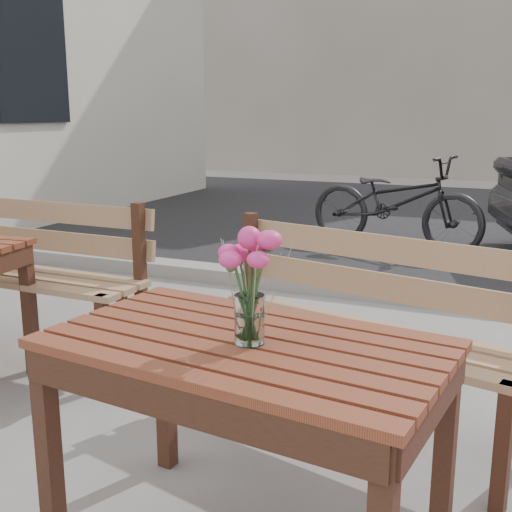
{
  "coord_description": "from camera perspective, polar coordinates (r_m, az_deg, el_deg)",
  "views": [
    {
      "loc": [
        0.66,
        -1.84,
        1.45
      ],
      "look_at": [
        -0.08,
        -0.11,
        1.02
      ],
      "focal_mm": 45.0,
      "sensor_mm": 36.0,
      "label": 1
    }
  ],
  "objects": [
    {
      "name": "street",
      "position": [
        7.08,
        17.27,
        0.68
      ],
      "size": [
        30.0,
        8.12,
        0.12
      ],
      "color": "black",
      "rests_on": "ground"
    },
    {
      "name": "main_table",
      "position": [
        2.04,
        -1.0,
        -10.67
      ],
      "size": [
        1.3,
        0.86,
        0.76
      ],
      "rotation": [
        0.0,
        0.0,
        -0.12
      ],
      "color": "#612919",
      "rests_on": "ground"
    },
    {
      "name": "main_bench",
      "position": [
        2.92,
        9.68,
        -4.63
      ],
      "size": [
        1.61,
        0.81,
        0.96
      ],
      "rotation": [
        0.0,
        0.0,
        -0.24
      ],
      "color": "#9A784F",
      "rests_on": "ground"
    },
    {
      "name": "main_vase",
      "position": [
        1.9,
        -0.59,
        -1.4
      ],
      "size": [
        0.2,
        0.2,
        0.36
      ],
      "color": "white",
      "rests_on": "main_table"
    },
    {
      "name": "second_bench",
      "position": [
        4.06,
        -19.27,
        -0.11
      ],
      "size": [
        1.58,
        0.5,
        0.97
      ],
      "rotation": [
        0.0,
        0.0,
        -0.03
      ],
      "color": "#9A784F",
      "rests_on": "ground"
    },
    {
      "name": "bicycle",
      "position": [
        6.98,
        12.28,
        4.74
      ],
      "size": [
        2.01,
        1.04,
        1.01
      ],
      "primitive_type": "imported",
      "rotation": [
        0.0,
        0.0,
        1.37
      ],
      "color": "black",
      "rests_on": "ground"
    }
  ]
}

